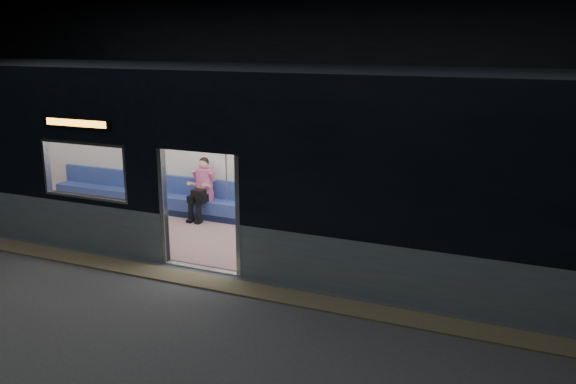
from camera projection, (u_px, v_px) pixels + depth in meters
The scene contains 7 objects.
station_floor at pixel (167, 292), 9.52m from camera, with size 24.00×14.00×0.01m, color #47494C.
station_envelope at pixel (154, 51), 8.61m from camera, with size 24.00×14.00×5.00m.
tactile_strip at pixel (186, 278), 10.00m from camera, with size 22.80×0.50×0.03m, color #8C7F59.
metro_car at pixel (241, 149), 11.32m from camera, with size 18.00×3.04×3.35m.
passenger at pixel (203, 185), 13.05m from camera, with size 0.40×0.67×1.33m.
handbag at pixel (199, 193), 12.88m from camera, with size 0.26×0.22×0.13m, color black.
transit_map at pixel (531, 177), 10.62m from camera, with size 1.04×0.03×0.68m, color white.
Camera 1 is at (5.30, -7.32, 3.86)m, focal length 38.00 mm.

